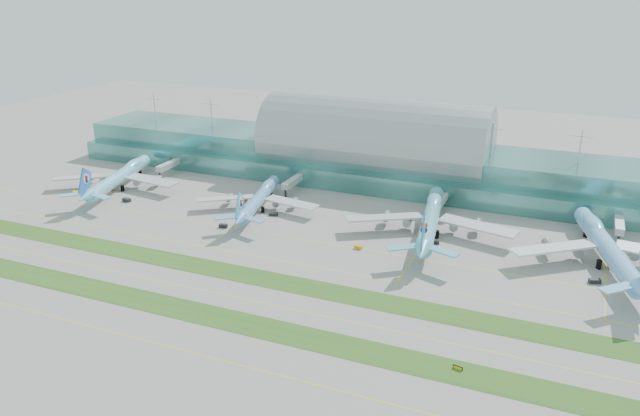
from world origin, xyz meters
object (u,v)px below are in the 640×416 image
at_px(airliner_d, 607,246).
at_px(airliner_a, 120,176).
at_px(airliner_b, 259,198).
at_px(airliner_c, 431,218).
at_px(terminal, 374,154).
at_px(taxiway_sign_east, 458,368).

bearing_deg(airliner_d, airliner_a, 164.10).
bearing_deg(airliner_a, airliner_d, -14.26).
bearing_deg(airliner_b, airliner_c, -10.43).
height_order(terminal, airliner_b, terminal).
relative_size(terminal, airliner_b, 5.11).
xyz_separation_m(airliner_b, airliner_c, (80.39, 2.35, 1.27)).
distance_m(airliner_b, airliner_d, 148.62).
distance_m(airliner_b, airliner_c, 80.44).
bearing_deg(airliner_d, airliner_c, 161.26).
bearing_deg(airliner_a, airliner_b, -13.87).
distance_m(airliner_c, taxiway_sign_east, 98.79).
relative_size(airliner_b, airliner_d, 0.80).
distance_m(airliner_a, airliner_d, 229.21).
xyz_separation_m(airliner_b, taxiway_sign_east, (110.58, -91.49, -5.10)).
bearing_deg(airliner_d, terminal, 134.59).
distance_m(terminal, airliner_c, 76.81).
bearing_deg(airliner_c, airliner_a, 172.44).
bearing_deg(terminal, airliner_d, -29.86).
relative_size(airliner_d, taxiway_sign_east, 29.20).
xyz_separation_m(airliner_a, airliner_b, (80.60, 0.05, -0.79)).
relative_size(airliner_c, airliner_d, 0.99).
height_order(terminal, airliner_a, terminal).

